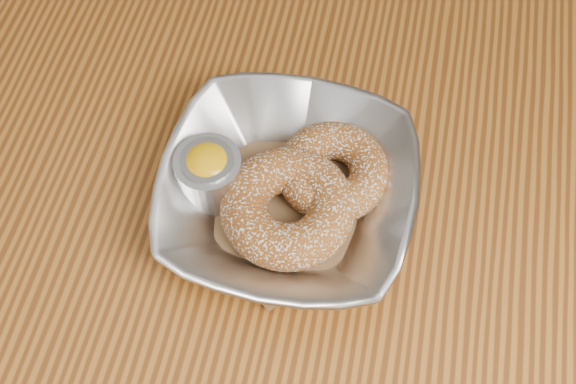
% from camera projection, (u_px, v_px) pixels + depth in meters
% --- Properties ---
extents(ground_plane, '(4.00, 4.00, 0.00)m').
position_uv_depth(ground_plane, '(272.00, 370.00, 1.29)').
color(ground_plane, '#565659').
rests_on(ground_plane, ground).
extents(table, '(1.20, 0.80, 0.75)m').
position_uv_depth(table, '(259.00, 220.00, 0.72)').
color(table, brown).
rests_on(table, ground_plane).
extents(serving_bowl, '(0.22, 0.22, 0.05)m').
position_uv_depth(serving_bowl, '(288.00, 194.00, 0.59)').
color(serving_bowl, '#B4B6BB').
rests_on(serving_bowl, table).
extents(parchment, '(0.20, 0.20, 0.00)m').
position_uv_depth(parchment, '(288.00, 203.00, 0.60)').
color(parchment, brown).
rests_on(parchment, table).
extents(donut_back, '(0.11, 0.11, 0.04)m').
position_uv_depth(donut_back, '(333.00, 171.00, 0.60)').
color(donut_back, brown).
rests_on(donut_back, parchment).
extents(donut_front, '(0.15, 0.15, 0.04)m').
position_uv_depth(donut_front, '(288.00, 207.00, 0.58)').
color(donut_front, brown).
rests_on(donut_front, parchment).
extents(ramekin, '(0.06, 0.06, 0.06)m').
position_uv_depth(ramekin, '(209.00, 173.00, 0.59)').
color(ramekin, '#B4B6BB').
rests_on(ramekin, table).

